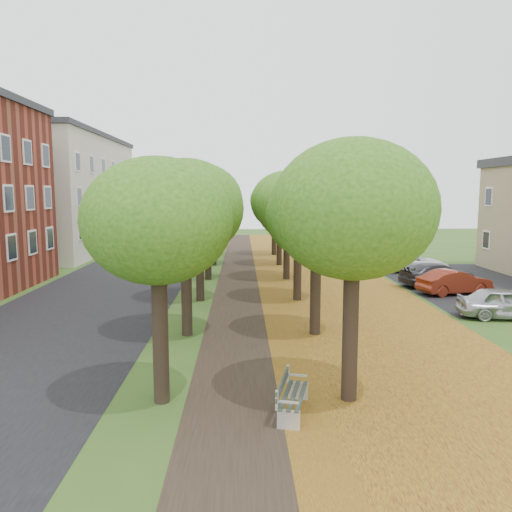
{
  "coord_description": "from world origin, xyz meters",
  "views": [
    {
      "loc": [
        -0.15,
        -12.22,
        5.31
      ],
      "look_at": [
        0.49,
        9.7,
        2.5
      ],
      "focal_mm": 35.0,
      "sensor_mm": 36.0,
      "label": 1
    }
  ],
  "objects": [
    {
      "name": "leaf_verge",
      "position": [
        5.0,
        15.0,
        0.01
      ],
      "size": [
        7.5,
        70.0,
        0.01
      ],
      "primitive_type": "cube",
      "color": "#A07D1D",
      "rests_on": "ground"
    },
    {
      "name": "tree_row_east",
      "position": [
        2.6,
        15.0,
        4.66
      ],
      "size": [
        4.03,
        34.03,
        6.4
      ],
      "color": "black",
      "rests_on": "ground"
    },
    {
      "name": "tree_row_west",
      "position": [
        -2.2,
        15.0,
        4.66
      ],
      "size": [
        4.03,
        34.03,
        6.4
      ],
      "color": "black",
      "rests_on": "ground"
    },
    {
      "name": "car_red",
      "position": [
        11.0,
        13.19,
        0.64
      ],
      "size": [
        4.11,
        2.3,
        1.28
      ],
      "primitive_type": "imported",
      "rotation": [
        0.0,
        0.0,
        1.83
      ],
      "color": "maroon",
      "rests_on": "ground"
    },
    {
      "name": "street_asphalt",
      "position": [
        -7.5,
        15.0,
        0.0
      ],
      "size": [
        8.0,
        70.0,
        0.01
      ],
      "primitive_type": "cube",
      "color": "black",
      "rests_on": "ground"
    },
    {
      "name": "ground",
      "position": [
        0.0,
        0.0,
        0.0
      ],
      "size": [
        120.0,
        120.0,
        0.0
      ],
      "primitive_type": "plane",
      "color": "#2D4C19",
      "rests_on": "ground"
    },
    {
      "name": "car_silver",
      "position": [
        11.0,
        8.06,
        0.66
      ],
      "size": [
        4.08,
        2.12,
        1.32
      ],
      "primitive_type": "imported",
      "rotation": [
        0.0,
        0.0,
        1.42
      ],
      "color": "#A8A8AD",
      "rests_on": "ground"
    },
    {
      "name": "car_white",
      "position": [
        11.38,
        20.57,
        0.62
      ],
      "size": [
        4.73,
        2.66,
        1.25
      ],
      "primitive_type": "imported",
      "rotation": [
        0.0,
        0.0,
        1.43
      ],
      "color": "silver",
      "rests_on": "ground"
    },
    {
      "name": "building_cream",
      "position": [
        -17.0,
        33.0,
        5.21
      ],
      "size": [
        10.3,
        20.3,
        10.4
      ],
      "color": "beige",
      "rests_on": "ground"
    },
    {
      "name": "footpath",
      "position": [
        0.0,
        15.0,
        0.0
      ],
      "size": [
        3.2,
        70.0,
        0.01
      ],
      "primitive_type": "cube",
      "color": "black",
      "rests_on": "ground"
    },
    {
      "name": "parking_lot",
      "position": [
        13.5,
        16.0,
        0.0
      ],
      "size": [
        9.0,
        16.0,
        0.01
      ],
      "primitive_type": "cube",
      "color": "black",
      "rests_on": "ground"
    },
    {
      "name": "bench",
      "position": [
        1.03,
        -0.78,
        0.46
      ],
      "size": [
        0.96,
        1.93,
        0.88
      ],
      "rotation": [
        0.0,
        0.0,
        1.33
      ],
      "color": "#263028",
      "rests_on": "ground"
    },
    {
      "name": "car_grey",
      "position": [
        11.0,
        15.38,
        0.66
      ],
      "size": [
        4.81,
        2.78,
        1.31
      ],
      "primitive_type": "imported",
      "rotation": [
        0.0,
        0.0,
        1.79
      ],
      "color": "#2E2E33",
      "rests_on": "ground"
    }
  ]
}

